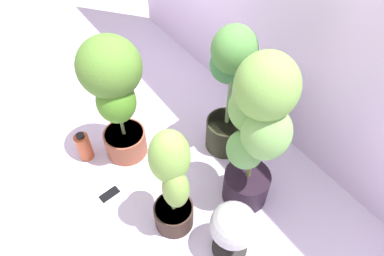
% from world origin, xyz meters
% --- Properties ---
extents(ground_plane, '(8.00, 8.00, 0.00)m').
position_xyz_m(ground_plane, '(0.00, 0.00, 0.00)').
color(ground_plane, silver).
rests_on(ground_plane, ground).
extents(potted_plant_back_center, '(0.32, 0.27, 0.86)m').
position_xyz_m(potted_plant_back_center, '(-0.02, 0.49, 0.46)').
color(potted_plant_back_center, '#282B19').
rests_on(potted_plant_back_center, ground).
extents(potted_plant_front_left, '(0.40, 0.39, 0.83)m').
position_xyz_m(potted_plant_front_left, '(-0.32, -0.05, 0.52)').
color(potted_plant_front_left, brown).
rests_on(potted_plant_front_left, ground).
extents(potted_plant_front_right, '(0.31, 0.22, 0.72)m').
position_xyz_m(potted_plant_front_right, '(0.26, -0.07, 0.39)').
color(potted_plant_front_right, '#33231A').
rests_on(potted_plant_front_right, ground).
extents(potted_plant_back_right, '(0.41, 0.34, 0.98)m').
position_xyz_m(potted_plant_back_right, '(0.36, 0.34, 0.58)').
color(potted_plant_back_right, black).
rests_on(potted_plant_back_right, ground).
extents(cell_phone, '(0.09, 0.15, 0.01)m').
position_xyz_m(cell_phone, '(-0.09, -0.29, 0.00)').
color(cell_phone, white).
rests_on(cell_phone, ground).
extents(floor_fan, '(0.29, 0.29, 0.37)m').
position_xyz_m(floor_fan, '(0.55, 0.08, 0.24)').
color(floor_fan, black).
rests_on(floor_fan, ground).
extents(nutrient_bottle, '(0.09, 0.09, 0.21)m').
position_xyz_m(nutrient_bottle, '(-0.42, -0.28, 0.10)').
color(nutrient_bottle, '#B9502B').
rests_on(nutrient_bottle, ground).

